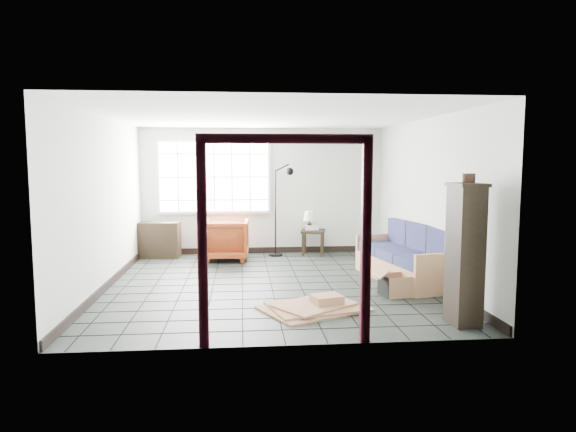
{
  "coord_description": "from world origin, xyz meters",
  "views": [
    {
      "loc": [
        -0.45,
        -7.93,
        1.92
      ],
      "look_at": [
        0.3,
        0.3,
        1.04
      ],
      "focal_mm": 32.0,
      "sensor_mm": 36.0,
      "label": 1
    }
  ],
  "objects": [
    {
      "name": "tall_shelf",
      "position": [
        2.15,
        -2.22,
        0.85
      ],
      "size": [
        0.37,
        0.47,
        1.67
      ],
      "rotation": [
        0.0,
        0.0,
        0.05
      ],
      "color": "black",
      "rests_on": "ground"
    },
    {
      "name": "room_shell",
      "position": [
        0.0,
        0.03,
        1.68
      ],
      "size": [
        5.02,
        5.52,
        2.61
      ],
      "color": "beige",
      "rests_on": "ground"
    },
    {
      "name": "projector",
      "position": [
        0.98,
        2.44,
        0.57
      ],
      "size": [
        0.28,
        0.22,
        0.09
      ],
      "rotation": [
        0.0,
        0.0,
        -0.05
      ],
      "color": "silver",
      "rests_on": "side_table"
    },
    {
      "name": "cardboard_pile",
      "position": [
        0.5,
        -1.48,
        0.05
      ],
      "size": [
        1.55,
        1.38,
        0.19
      ],
      "rotation": [
        0.0,
        0.0,
        0.4
      ],
      "color": "#8B6143",
      "rests_on": "ground"
    },
    {
      "name": "table_lamp",
      "position": [
        0.93,
        2.41,
        0.79
      ],
      "size": [
        0.29,
        0.29,
        0.39
      ],
      "rotation": [
        0.0,
        0.0,
        0.16
      ],
      "color": "black",
      "rests_on": "side_table"
    },
    {
      "name": "floor_lamp",
      "position": [
        0.37,
        2.38,
        1.0
      ],
      "size": [
        0.56,
        0.35,
        1.87
      ],
      "rotation": [
        0.0,
        0.0,
        0.26
      ],
      "color": "black",
      "rests_on": "ground"
    },
    {
      "name": "side_table",
      "position": [
        1.01,
        2.4,
        0.43
      ],
      "size": [
        0.57,
        0.57,
        0.52
      ],
      "rotation": [
        0.0,
        0.0,
        -0.22
      ],
      "color": "black",
      "rests_on": "ground"
    },
    {
      "name": "open_box",
      "position": [
        1.77,
        -0.88,
        0.15
      ],
      "size": [
        0.78,
        0.48,
        0.41
      ],
      "rotation": [
        0.0,
        0.0,
        0.18
      ],
      "color": "#8B6143",
      "rests_on": "ground"
    },
    {
      "name": "window_panel",
      "position": [
        -1.0,
        2.7,
        1.6
      ],
      "size": [
        2.32,
        0.08,
        1.52
      ],
      "color": "silver",
      "rests_on": "ground"
    },
    {
      "name": "pot",
      "position": [
        2.19,
        -2.16,
        1.73
      ],
      "size": [
        0.19,
        0.19,
        0.11
      ],
      "rotation": [
        0.0,
        0.0,
        -0.4
      ],
      "color": "black",
      "rests_on": "tall_shelf"
    },
    {
      "name": "futon_sofa",
      "position": [
        2.21,
        0.02,
        0.33
      ],
      "size": [
        1.16,
        2.17,
        0.91
      ],
      "rotation": [
        0.0,
        0.0,
        0.19
      ],
      "color": "#B37651",
      "rests_on": "ground"
    },
    {
      "name": "doorway_trim",
      "position": [
        0.0,
        -2.7,
        1.38
      ],
      "size": [
        1.8,
        0.08,
        2.2
      ],
      "color": "#330B15",
      "rests_on": "ground"
    },
    {
      "name": "ground",
      "position": [
        0.0,
        0.0,
        0.0
      ],
      "size": [
        5.5,
        5.5,
        0.0
      ],
      "primitive_type": "plane",
      "color": "black",
      "rests_on": "ground"
    },
    {
      "name": "armchair",
      "position": [
        -0.76,
        2.03,
        0.44
      ],
      "size": [
        0.89,
        0.84,
        0.88
      ],
      "primitive_type": "imported",
      "rotation": [
        0.0,
        0.0,
        3.1
      ],
      "color": "maroon",
      "rests_on": "ground"
    },
    {
      "name": "console_shelf",
      "position": [
        -2.15,
        2.4,
        0.36
      ],
      "size": [
        0.95,
        0.44,
        0.71
      ],
      "rotation": [
        0.0,
        0.0,
        -0.09
      ],
      "color": "black",
      "rests_on": "ground"
    }
  ]
}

